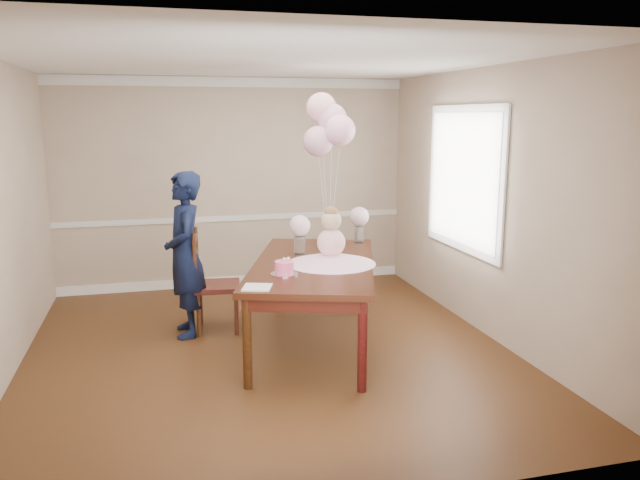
# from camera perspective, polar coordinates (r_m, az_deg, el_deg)

# --- Properties ---
(floor) EXTENTS (4.50, 5.00, 0.00)m
(floor) POSITION_cam_1_polar(r_m,az_deg,el_deg) (6.07, -4.64, -10.14)
(floor) COLOR #341C0D
(floor) RESTS_ON ground
(ceiling) EXTENTS (4.50, 5.00, 0.02)m
(ceiling) POSITION_cam_1_polar(r_m,az_deg,el_deg) (5.68, -5.09, 16.14)
(ceiling) COLOR white
(ceiling) RESTS_ON wall_back
(wall_back) EXTENTS (4.50, 0.02, 2.70)m
(wall_back) POSITION_cam_1_polar(r_m,az_deg,el_deg) (8.18, -7.86, 5.11)
(wall_back) COLOR tan
(wall_back) RESTS_ON floor
(wall_front) EXTENTS (4.50, 0.02, 2.70)m
(wall_front) POSITION_cam_1_polar(r_m,az_deg,el_deg) (3.33, 2.53, -3.80)
(wall_front) COLOR tan
(wall_front) RESTS_ON floor
(wall_right) EXTENTS (0.02, 5.00, 2.70)m
(wall_right) POSITION_cam_1_polar(r_m,az_deg,el_deg) (6.49, 15.16, 3.23)
(wall_right) COLOR tan
(wall_right) RESTS_ON floor
(chair_rail_trim) EXTENTS (4.50, 0.02, 0.07)m
(chair_rail_trim) POSITION_cam_1_polar(r_m,az_deg,el_deg) (8.23, -7.77, 1.99)
(chair_rail_trim) COLOR silver
(chair_rail_trim) RESTS_ON wall_back
(crown_molding) EXTENTS (4.50, 0.02, 0.12)m
(crown_molding) POSITION_cam_1_polar(r_m,az_deg,el_deg) (8.13, -8.10, 14.11)
(crown_molding) COLOR silver
(crown_molding) RESTS_ON wall_back
(baseboard_trim) EXTENTS (4.50, 0.02, 0.12)m
(baseboard_trim) POSITION_cam_1_polar(r_m,az_deg,el_deg) (8.40, -7.62, -3.67)
(baseboard_trim) COLOR white
(baseboard_trim) RESTS_ON floor
(window_frame) EXTENTS (0.02, 1.66, 1.56)m
(window_frame) POSITION_cam_1_polar(r_m,az_deg,el_deg) (6.89, 13.03, 5.46)
(window_frame) COLOR white
(window_frame) RESTS_ON wall_right
(window_blinds) EXTENTS (0.01, 1.50, 1.40)m
(window_blinds) POSITION_cam_1_polar(r_m,az_deg,el_deg) (6.88, 12.90, 5.46)
(window_blinds) COLOR silver
(window_blinds) RESTS_ON wall_right
(dining_table_top) EXTENTS (1.77, 2.48, 0.06)m
(dining_table_top) POSITION_cam_1_polar(r_m,az_deg,el_deg) (5.99, -0.56, -2.26)
(dining_table_top) COLOR black
(dining_table_top) RESTS_ON table_leg_fl
(table_apron) EXTENTS (1.63, 2.34, 0.11)m
(table_apron) POSITION_cam_1_polar(r_m,az_deg,el_deg) (6.01, -0.56, -3.04)
(table_apron) COLOR black
(table_apron) RESTS_ON table_leg_fl
(table_leg_fl) EXTENTS (0.10, 0.10, 0.78)m
(table_leg_fl) POSITION_cam_1_polar(r_m,az_deg,el_deg) (5.19, -6.68, -9.35)
(table_leg_fl) COLOR black
(table_leg_fl) RESTS_ON floor
(table_leg_fr) EXTENTS (0.10, 0.10, 0.78)m
(table_leg_fr) POSITION_cam_1_polar(r_m,az_deg,el_deg) (5.11, 3.90, -9.64)
(table_leg_fr) COLOR black
(table_leg_fr) RESTS_ON floor
(table_leg_bl) EXTENTS (0.10, 0.10, 0.78)m
(table_leg_bl) POSITION_cam_1_polar(r_m,az_deg,el_deg) (7.13, -3.70, -3.54)
(table_leg_bl) COLOR black
(table_leg_bl) RESTS_ON floor
(table_leg_br) EXTENTS (0.10, 0.10, 0.78)m
(table_leg_br) POSITION_cam_1_polar(r_m,az_deg,el_deg) (7.08, 3.89, -3.67)
(table_leg_br) COLOR black
(table_leg_br) RESTS_ON floor
(baby_skirt) EXTENTS (1.08, 1.08, 0.11)m
(baby_skirt) POSITION_cam_1_polar(r_m,az_deg,el_deg) (5.91, 1.02, -1.62)
(baby_skirt) COLOR #FFBBDC
(baby_skirt) RESTS_ON dining_table_top
(baby_torso) EXTENTS (0.27, 0.27, 0.27)m
(baby_torso) POSITION_cam_1_polar(r_m,az_deg,el_deg) (5.88, 1.03, -0.24)
(baby_torso) COLOR #FFA1C7
(baby_torso) RESTS_ON baby_skirt
(baby_head) EXTENTS (0.19, 0.19, 0.19)m
(baby_head) POSITION_cam_1_polar(r_m,az_deg,el_deg) (5.84, 1.04, 1.81)
(baby_head) COLOR #D2B290
(baby_head) RESTS_ON baby_torso
(baby_hair) EXTENTS (0.13, 0.13, 0.13)m
(baby_hair) POSITION_cam_1_polar(r_m,az_deg,el_deg) (5.83, 1.04, 2.46)
(baby_hair) COLOR brown
(baby_hair) RESTS_ON baby_head
(cake_platter) EXTENTS (0.31, 0.31, 0.01)m
(cake_platter) POSITION_cam_1_polar(r_m,az_deg,el_deg) (5.52, -3.28, -3.12)
(cake_platter) COLOR silver
(cake_platter) RESTS_ON dining_table_top
(birthday_cake) EXTENTS (0.21, 0.21, 0.11)m
(birthday_cake) POSITION_cam_1_polar(r_m,az_deg,el_deg) (5.50, -3.29, -2.51)
(birthday_cake) COLOR #F14C7D
(birthday_cake) RESTS_ON cake_platter
(cake_flower_a) EXTENTS (0.03, 0.03, 0.03)m
(cake_flower_a) POSITION_cam_1_polar(r_m,az_deg,el_deg) (5.49, -3.30, -1.77)
(cake_flower_a) COLOR silver
(cake_flower_a) RESTS_ON birthday_cake
(cake_flower_b) EXTENTS (0.03, 0.03, 0.03)m
(cake_flower_b) POSITION_cam_1_polar(r_m,az_deg,el_deg) (5.50, -2.92, -1.73)
(cake_flower_b) COLOR silver
(cake_flower_b) RESTS_ON birthday_cake
(rose_vase_near) EXTENTS (0.14, 0.14, 0.18)m
(rose_vase_near) POSITION_cam_1_polar(r_m,az_deg,el_deg) (6.31, -1.85, -0.48)
(rose_vase_near) COLOR silver
(rose_vase_near) RESTS_ON dining_table_top
(roses_near) EXTENTS (0.21, 0.21, 0.21)m
(roses_near) POSITION_cam_1_polar(r_m,az_deg,el_deg) (6.27, -1.86, 1.32)
(roses_near) COLOR beige
(roses_near) RESTS_ON rose_vase_near
(rose_vase_far) EXTENTS (0.14, 0.14, 0.18)m
(rose_vase_far) POSITION_cam_1_polar(r_m,az_deg,el_deg) (6.88, 3.58, 0.50)
(rose_vase_far) COLOR silver
(rose_vase_far) RESTS_ON dining_table_top
(roses_far) EXTENTS (0.21, 0.21, 0.21)m
(roses_far) POSITION_cam_1_polar(r_m,az_deg,el_deg) (6.84, 3.60, 2.15)
(roses_far) COLOR beige
(roses_far) RESTS_ON rose_vase_far
(napkin) EXTENTS (0.28, 0.28, 0.01)m
(napkin) POSITION_cam_1_polar(r_m,az_deg,el_deg) (5.11, -5.77, -4.32)
(napkin) COLOR silver
(napkin) RESTS_ON dining_table_top
(balloon_weight) EXTENTS (0.06, 0.06, 0.02)m
(balloon_weight) POSITION_cam_1_polar(r_m,az_deg,el_deg) (6.57, 0.82, -0.69)
(balloon_weight) COLOR silver
(balloon_weight) RESTS_ON dining_table_top
(balloon_a) EXTENTS (0.31, 0.31, 0.31)m
(balloon_a) POSITION_cam_1_polar(r_m,az_deg,el_deg) (6.44, -0.16, 9.02)
(balloon_a) COLOR #DD9CB7
(balloon_a) RESTS_ON balloon_ribbon_a
(balloon_b) EXTENTS (0.31, 0.31, 0.31)m
(balloon_b) POSITION_cam_1_polar(r_m,az_deg,el_deg) (6.37, 1.85, 9.99)
(balloon_b) COLOR #F9B0CE
(balloon_b) RESTS_ON balloon_ribbon_b
(balloon_c) EXTENTS (0.31, 0.31, 0.31)m
(balloon_c) POSITION_cam_1_polar(r_m,az_deg,el_deg) (6.54, 1.10, 11.01)
(balloon_c) COLOR #E19FBA
(balloon_c) RESTS_ON balloon_ribbon_c
(balloon_d) EXTENTS (0.31, 0.31, 0.31)m
(balloon_d) POSITION_cam_1_polar(r_m,az_deg,el_deg) (6.57, 0.12, 11.99)
(balloon_d) COLOR #FAB1C0
(balloon_d) RESTS_ON balloon_ribbon_d
(balloon_ribbon_a) EXTENTS (0.10, 0.04, 0.94)m
(balloon_ribbon_a) POSITION_cam_1_polar(r_m,az_deg,el_deg) (6.50, 0.34, 3.38)
(balloon_ribbon_a) COLOR white
(balloon_ribbon_a) RESTS_ON balloon_weight
(balloon_ribbon_b) EXTENTS (0.09, 0.09, 1.05)m
(balloon_ribbon_b) POSITION_cam_1_polar(r_m,az_deg,el_deg) (6.45, 1.32, 3.83)
(balloon_ribbon_b) COLOR white
(balloon_ribbon_b) RESTS_ON balloon_weight
(balloon_ribbon_c) EXTENTS (0.06, 0.10, 1.16)m
(balloon_ribbon_c) POSITION_cam_1_polar(r_m,az_deg,el_deg) (6.53, 0.96, 4.41)
(balloon_ribbon_c) COLOR white
(balloon_ribbon_c) RESTS_ON balloon_weight
(balloon_ribbon_d) EXTENTS (0.05, 0.14, 1.27)m
(balloon_ribbon_d) POSITION_cam_1_polar(r_m,az_deg,el_deg) (6.54, 0.47, 4.92)
(balloon_ribbon_d) COLOR white
(balloon_ribbon_d) RESTS_ON balloon_weight
(dining_chair_seat) EXTENTS (0.51, 0.51, 0.05)m
(dining_chair_seat) POSITION_cam_1_polar(r_m,az_deg,el_deg) (6.59, -9.37, -4.19)
(dining_chair_seat) COLOR #3B1410
(dining_chair_seat) RESTS_ON chair_leg_fl
(chair_leg_fl) EXTENTS (0.05, 0.05, 0.45)m
(chair_leg_fl) POSITION_cam_1_polar(r_m,az_deg,el_deg) (6.49, -11.02, -6.78)
(chair_leg_fl) COLOR #361C0E
(chair_leg_fl) RESTS_ON floor
(chair_leg_fr) EXTENTS (0.05, 0.05, 0.45)m
(chair_leg_fr) POSITION_cam_1_polar(r_m,az_deg,el_deg) (6.48, -7.65, -6.70)
(chair_leg_fr) COLOR #3A180F
(chair_leg_fr) RESTS_ON floor
(chair_leg_bl) EXTENTS (0.05, 0.05, 0.45)m
(chair_leg_bl) POSITION_cam_1_polar(r_m,az_deg,el_deg) (6.85, -10.87, -5.80)
(chair_leg_bl) COLOR #32170D
(chair_leg_bl) RESTS_ON floor
(chair_leg_br) EXTENTS (0.05, 0.05, 0.45)m
(chair_leg_br) POSITION_cam_1_polar(r_m,az_deg,el_deg) (6.84, -7.69, -5.72)
(chair_leg_br) COLOR #36180E
(chair_leg_br) RESTS_ON floor
(chair_back_post_l) EXTENTS (0.05, 0.05, 0.59)m
(chair_back_post_l) POSITION_cam_1_polar(r_m,az_deg,el_deg) (6.34, -11.39, -2.04)
(chair_back_post_l) COLOR #32190D
(chair_back_post_l) RESTS_ON dining_chair_seat
(chair_back_post_r) EXTENTS (0.05, 0.05, 0.59)m
(chair_back_post_r) POSITION_cam_1_polar(r_m,az_deg,el_deg) (6.71, -11.22, -1.30)
(chair_back_post_r) COLOR #351C0E
(chair_back_post_r) RESTS_ON dining_chair_seat
(chair_slat_low) EXTENTS (0.08, 0.42, 0.05)m
(chair_slat_low) POSITION_cam_1_polar(r_m,az_deg,el_deg) (6.56, -11.26, -2.73)
(chair_slat_low) COLOR #371E0F
(chair_slat_low) RESTS_ON dining_chair_seat
(chair_slat_mid) EXTENTS (0.08, 0.42, 0.05)m
(chair_slat_mid) POSITION_cam_1_polar(r_m,az_deg,el_deg) (6.52, -11.32, -1.30)
(chair_slat_mid) COLOR #3A1910
(chair_slat_mid) RESTS_ON dining_chair_seat
(chair_slat_top) EXTENTS (0.08, 0.42, 0.05)m
(chair_slat_top) POSITION_cam_1_polar(r_m,az_deg,el_deg) (6.49, -11.38, 0.15)
(chair_slat_top) COLOR #34170E
(chair_slat_top) RESTS_ON dining_chair_seat
(woman) EXTENTS (0.43, 0.63, 1.68)m
(woman) POSITION_cam_1_polar(r_m,az_deg,el_deg) (6.43, -12.26, -1.33)
(woman) COLOR black
(woman) RESTS_ON floor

